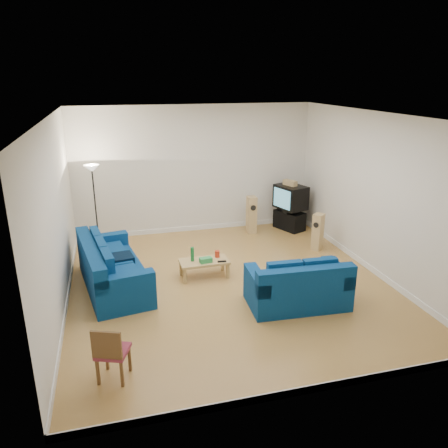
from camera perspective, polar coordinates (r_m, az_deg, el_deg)
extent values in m
cube|color=brown|center=(8.57, 0.69, -7.81)|extent=(6.00, 6.50, 0.01)
cube|color=white|center=(7.69, 0.79, 14.02)|extent=(6.00, 6.50, 0.01)
cube|color=silver|center=(11.06, -3.83, 7.07)|extent=(6.00, 0.01, 3.20)
cube|color=silver|center=(5.14, 10.61, -7.42)|extent=(6.00, 0.01, 3.20)
cube|color=silver|center=(7.77, -21.09, 0.74)|extent=(0.01, 6.50, 3.20)
cube|color=silver|center=(9.23, 19.02, 3.71)|extent=(0.01, 6.50, 3.20)
cube|color=white|center=(11.46, -3.65, -0.50)|extent=(6.00, 0.02, 0.12)
cube|color=white|center=(5.98, 9.63, -20.75)|extent=(6.00, 0.02, 0.12)
cube|color=white|center=(8.34, -19.78, -9.36)|extent=(0.02, 6.50, 0.12)
cube|color=white|center=(9.72, 18.01, -5.09)|extent=(0.02, 6.50, 0.12)
cube|color=#032753|center=(8.63, -14.16, -6.60)|extent=(1.39, 2.49, 0.45)
cube|color=#032753|center=(8.40, -17.02, -4.18)|extent=(0.62, 2.36, 0.46)
cube|color=#032753|center=(9.46, -15.53, -2.09)|extent=(1.04, 0.40, 0.26)
cube|color=#032753|center=(7.53, -12.85, -7.38)|extent=(1.04, 0.40, 0.26)
cube|color=black|center=(8.52, -13.27, -4.42)|extent=(0.49, 0.49, 0.13)
cube|color=#032753|center=(7.89, 9.48, -8.89)|extent=(1.75, 1.04, 0.42)
cube|color=#032753|center=(7.40, 10.67, -7.23)|extent=(1.72, 0.31, 0.43)
cube|color=#032753|center=(7.52, 4.28, -7.29)|extent=(0.27, 0.96, 0.24)
cube|color=#032753|center=(8.03, 14.59, -6.12)|extent=(0.27, 0.96, 0.24)
cube|color=black|center=(7.88, 9.21, -6.39)|extent=(0.42, 0.42, 0.12)
cube|color=tan|center=(8.74, -2.62, -4.93)|extent=(0.98, 0.50, 0.05)
cube|color=tan|center=(8.56, -5.15, -6.81)|extent=(0.06, 0.06, 0.30)
cube|color=tan|center=(8.90, -5.63, -5.78)|extent=(0.06, 0.06, 0.30)
cube|color=tan|center=(8.74, 0.48, -6.17)|extent=(0.06, 0.06, 0.30)
cube|color=tan|center=(9.08, -0.21, -5.18)|extent=(0.06, 0.06, 0.30)
cylinder|color=#197233|center=(8.66, -4.15, -3.95)|extent=(0.07, 0.07, 0.29)
cube|color=green|center=(8.62, -2.39, -4.72)|extent=(0.26, 0.16, 0.10)
cylinder|color=red|center=(8.85, -0.89, -3.93)|extent=(0.12, 0.12, 0.14)
cube|color=black|center=(8.65, -0.28, -4.90)|extent=(0.18, 0.07, 0.02)
cube|color=black|center=(11.60, 8.53, 0.50)|extent=(0.71, 0.90, 0.48)
cube|color=black|center=(11.48, 8.45, 1.83)|extent=(0.38, 0.45, 0.10)
cube|color=black|center=(11.39, 8.71, 3.51)|extent=(0.78, 0.91, 0.60)
cube|color=teal|center=(11.20, 7.57, 3.31)|extent=(0.21, 0.60, 0.48)
cube|color=tan|center=(11.32, 8.62, 5.34)|extent=(0.29, 0.40, 0.13)
cube|color=tan|center=(11.16, 3.61, 1.22)|extent=(0.23, 0.29, 0.95)
cylinder|color=black|center=(10.96, 3.84, 2.12)|extent=(0.14, 0.03, 0.14)
cube|color=tan|center=(10.28, 12.15, -1.01)|extent=(0.32, 0.32, 0.86)
cylinder|color=black|center=(10.10, 11.93, -0.13)|extent=(0.10, 0.11, 0.13)
cylinder|color=black|center=(10.61, -15.94, -3.10)|extent=(0.26, 0.26, 0.03)
cylinder|color=black|center=(10.30, -16.40, 1.77)|extent=(0.03, 0.03, 1.86)
cone|color=white|center=(10.08, -16.90, 6.99)|extent=(0.34, 0.34, 0.15)
cube|color=brown|center=(6.20, -16.15, -18.07)|extent=(0.05, 0.05, 0.39)
cube|color=brown|center=(6.44, -15.06, -16.42)|extent=(0.05, 0.05, 0.39)
cube|color=brown|center=(6.10, -13.20, -18.50)|extent=(0.05, 0.05, 0.39)
cube|color=brown|center=(6.34, -12.23, -16.79)|extent=(0.05, 0.05, 0.39)
cube|color=maroon|center=(6.14, -14.33, -15.81)|extent=(0.51, 0.51, 0.05)
cube|color=brown|center=(5.89, -15.11, -15.05)|extent=(0.38, 0.17, 0.39)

